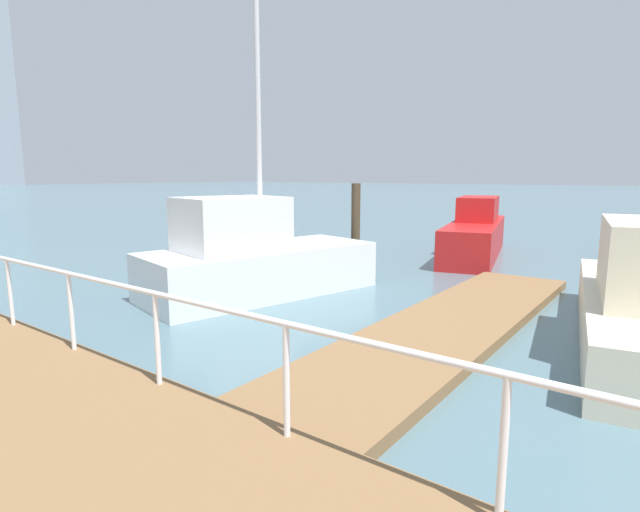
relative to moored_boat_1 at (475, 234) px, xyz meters
name	(u,v)px	position (x,y,z in m)	size (l,w,h in m)	color
ground_plane	(90,285)	(-10.34, 6.19, -0.76)	(300.00, 300.00, 0.00)	slate
floating_dock	(444,329)	(-8.71, -2.53, -0.67)	(10.25, 2.00, 0.18)	olive
dock_piling_0	(356,228)	(-4.93, 1.72, 0.49)	(0.25, 0.25, 2.51)	#473826
dock_piling_1	(638,255)	(-2.76, -4.90, 0.08)	(0.28, 0.28, 1.68)	brown
moored_boat_1	(475,234)	(0.00, 0.00, 0.00)	(6.85, 3.02, 2.00)	red
moored_boat_3	(254,258)	(-8.59, 2.14, 0.10)	(5.75, 3.39, 9.07)	white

